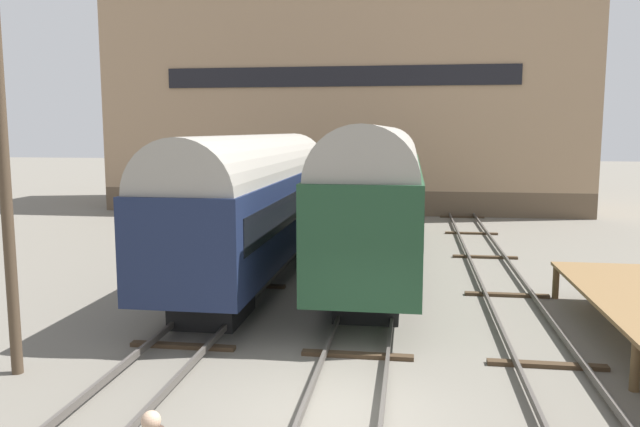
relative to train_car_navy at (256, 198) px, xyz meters
The scene contains 8 objects.
ground_plane 11.51m from the train_car_navy, 67.69° to the right, with size 200.00×200.00×0.00m, color #6B665B.
track_left 10.67m from the train_car_navy, 90.00° to the right, with size 2.60×60.00×0.26m.
track_middle 11.48m from the train_car_navy, 67.69° to the right, with size 2.60×60.00×0.26m.
track_right 13.62m from the train_car_navy, 50.62° to the right, with size 2.60×60.00×0.26m.
train_car_navy is the anchor object (origin of this frame).
train_car_green 4.84m from the train_car_navy, 28.95° to the left, with size 2.99×18.75×5.38m.
utility_pole 10.00m from the train_car_navy, 107.71° to the right, with size 1.80×0.24×9.48m.
warehouse_building 22.78m from the train_car_navy, 87.61° to the left, with size 30.64×10.59×15.35m.
Camera 1 is at (1.15, -10.86, 5.23)m, focal length 35.00 mm.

